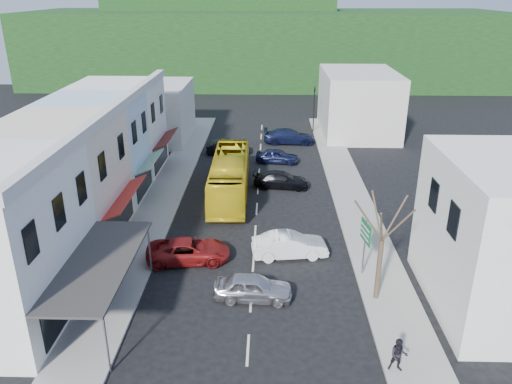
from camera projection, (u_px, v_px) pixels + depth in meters
The scene contains 20 objects.
ground at pixel (253, 262), 30.53m from camera, with size 120.00×120.00×0.00m, color black.
sidewalk_left at pixel (164, 197), 39.94m from camera, with size 3.00×52.00×0.15m, color gray.
sidewalk_right at pixel (352, 199), 39.57m from camera, with size 3.00×52.00×0.15m, color gray.
shopfront_row at pixel (73, 171), 33.96m from camera, with size 8.25×30.00×8.00m.
distant_block_left at pixel (152, 112), 54.68m from camera, with size 8.00×10.00×6.00m, color #B7B2A8.
distant_block_right at pixel (358, 103), 56.69m from camera, with size 8.00×12.00×7.00m, color #B7B2A8.
hillside at pixel (257, 42), 88.24m from camera, with size 80.00×26.00×14.00m.
bus at pixel (230, 177), 39.90m from camera, with size 2.50×11.60×3.10m, color gold.
car_silver at pixel (253, 288), 26.67m from camera, with size 1.80×4.40×1.40m, color #B1B1B6.
car_white at pixel (290, 246), 30.97m from camera, with size 1.80×4.40×1.40m, color silver.
car_red at pixel (189, 251), 30.43m from camera, with size 1.90×4.60×1.40m, color maroon.
car_black_near at pixel (281, 179), 41.78m from camera, with size 1.84×4.50×1.40m, color black.
car_navy_mid at pixel (277, 156), 47.62m from camera, with size 1.80×4.40×1.40m, color black.
car_black_far at pixel (228, 147), 50.26m from camera, with size 1.80×4.40×1.40m, color black.
car_navy_far at pixel (289, 137), 53.69m from camera, with size 1.84×4.50×1.40m, color black.
pedestrian_left at pixel (135, 235), 31.78m from camera, with size 0.60×0.40×1.70m, color black.
pedestrian_right at pixel (399, 354), 21.39m from camera, with size 0.70×0.44×1.70m, color black.
direction_sign at pixel (364, 249), 28.48m from camera, with size 0.42×1.60×3.53m, color #126130, non-canonical shape.
street_tree at pixel (382, 241), 25.52m from camera, with size 2.85×2.85×7.16m, color #392C1F, non-canonical shape.
traffic_signal at pixel (314, 110), 57.16m from camera, with size 0.86×1.18×5.31m, color black, non-canonical shape.
Camera 1 is at (0.88, -26.61, 15.55)m, focal length 35.00 mm.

